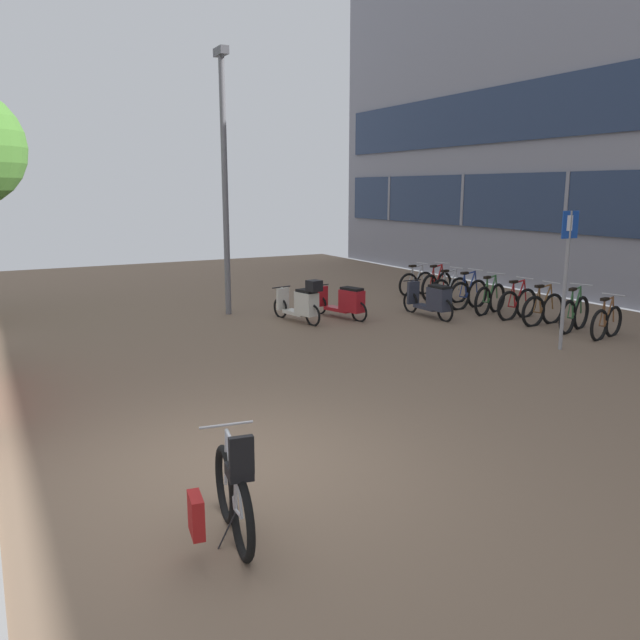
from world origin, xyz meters
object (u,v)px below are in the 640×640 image
(bicycle_foreground, at_px, (230,497))
(scooter_near, at_px, (345,302))
(bicycle_rack_07, at_px, (437,286))
(scooter_far, at_px, (432,300))
(bicycle_rack_01, at_px, (574,314))
(bicycle_rack_05, at_px, (468,294))
(bicycle_rack_08, at_px, (416,283))
(bicycle_rack_06, at_px, (449,291))
(bicycle_rack_02, at_px, (543,309))
(scooter_mid, at_px, (302,303))
(bicycle_rack_04, at_px, (490,299))
(bicycle_rack_03, at_px, (517,304))
(parking_sign, at_px, (567,265))
(bicycle_rack_00, at_px, (606,322))
(lamp_post, at_px, (225,172))

(bicycle_foreground, distance_m, scooter_near, 9.67)
(bicycle_rack_07, height_order, scooter_far, bicycle_rack_07)
(bicycle_rack_01, xyz_separation_m, bicycle_rack_05, (-0.21, 3.10, -0.00))
(bicycle_rack_08, relative_size, scooter_far, 0.70)
(bicycle_rack_06, bearing_deg, bicycle_rack_02, -88.21)
(bicycle_rack_01, height_order, scooter_mid, scooter_mid)
(bicycle_rack_04, bearing_deg, scooter_far, 171.85)
(bicycle_rack_01, xyz_separation_m, bicycle_rack_03, (-0.09, 1.55, -0.01))
(bicycle_foreground, xyz_separation_m, bicycle_rack_07, (9.38, 8.99, -0.03))
(bicycle_rack_03, relative_size, scooter_mid, 0.80)
(bicycle_rack_05, height_order, bicycle_rack_08, bicycle_rack_05)
(bicycle_foreground, height_order, scooter_far, bicycle_foreground)
(bicycle_foreground, relative_size, bicycle_rack_08, 1.06)
(bicycle_rack_04, relative_size, parking_sign, 0.53)
(bicycle_rack_02, xyz_separation_m, bicycle_rack_04, (-0.12, 1.55, 0.01))
(bicycle_rack_00, bearing_deg, scooter_mid, 138.11)
(bicycle_rack_05, relative_size, bicycle_rack_06, 1.00)
(bicycle_rack_07, bearing_deg, bicycle_rack_00, -89.82)
(scooter_far, relative_size, lamp_post, 0.30)
(bicycle_rack_03, bearing_deg, bicycle_rack_01, -86.61)
(bicycle_rack_03, bearing_deg, bicycle_rack_06, 92.27)
(bicycle_rack_07, distance_m, scooter_near, 3.83)
(bicycle_rack_01, bearing_deg, bicycle_rack_08, 91.03)
(bicycle_rack_02, bearing_deg, scooter_near, 142.99)
(scooter_far, bearing_deg, bicycle_rack_06, 39.59)
(bicycle_rack_02, distance_m, bicycle_rack_03, 0.77)
(lamp_post, bearing_deg, parking_sign, -55.58)
(bicycle_rack_02, height_order, scooter_near, bicycle_rack_02)
(scooter_far, bearing_deg, bicycle_rack_02, -46.27)
(bicycle_rack_02, bearing_deg, parking_sign, -128.97)
(bicycle_rack_01, bearing_deg, scooter_far, 124.99)
(bicycle_rack_01, xyz_separation_m, scooter_far, (-1.79, 2.55, 0.07))
(bicycle_rack_07, bearing_deg, bicycle_rack_04, -95.37)
(bicycle_rack_02, distance_m, scooter_far, 2.46)
(bicycle_rack_01, bearing_deg, bicycle_rack_02, 96.42)
(bicycle_rack_04, height_order, bicycle_rack_05, bicycle_rack_05)
(bicycle_rack_04, bearing_deg, bicycle_rack_00, -85.65)
(bicycle_rack_01, distance_m, bicycle_rack_07, 4.65)
(bicycle_rack_04, height_order, scooter_near, bicycle_rack_04)
(bicycle_foreground, bearing_deg, scooter_near, 53.63)
(bicycle_rack_06, distance_m, lamp_post, 6.55)
(scooter_mid, height_order, lamp_post, lamp_post)
(bicycle_rack_06, bearing_deg, bicycle_foreground, -138.17)
(bicycle_rack_01, bearing_deg, bicycle_rack_06, 92.72)
(lamp_post, bearing_deg, bicycle_rack_02, -38.18)
(bicycle_rack_05, distance_m, bicycle_rack_07, 1.57)
(scooter_mid, bearing_deg, parking_sign, -54.43)
(bicycle_foreground, height_order, bicycle_rack_00, bicycle_foreground)
(bicycle_rack_02, relative_size, bicycle_rack_08, 1.04)
(bicycle_rack_00, distance_m, lamp_post, 8.96)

